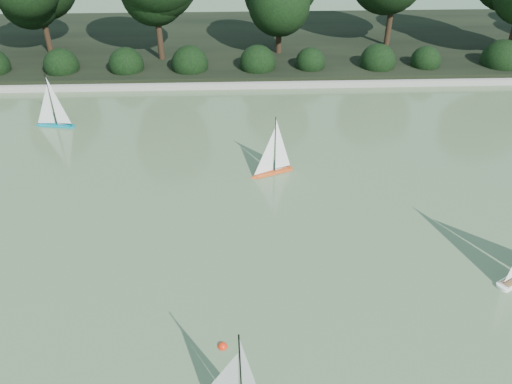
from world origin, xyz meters
TOP-DOWN VIEW (x-y plane):
  - ground at (0.00, 0.00)m, footprint 80.00×80.00m
  - pond_coping at (0.00, 9.00)m, footprint 40.00×0.35m
  - far_bank at (0.00, 13.00)m, footprint 40.00×8.00m
  - shrub_hedge at (0.00, 9.90)m, footprint 29.10×1.10m
  - sailboat_orange at (0.25, 3.85)m, footprint 1.05×0.54m
  - sailboat_teal at (-5.42, 6.49)m, footprint 1.14×0.36m
  - race_buoy at (-0.75, -0.95)m, footprint 0.14×0.14m

SIDE VIEW (x-z plane):
  - ground at x=0.00m, z-range 0.00..0.00m
  - race_buoy at x=-0.75m, z-range -0.07..0.07m
  - pond_coping at x=0.00m, z-range 0.00..0.18m
  - far_bank at x=0.00m, z-range 0.00..0.30m
  - sailboat_orange at x=0.25m, z-range -0.51..0.97m
  - sailboat_teal at x=-5.42m, z-range -0.53..1.02m
  - shrub_hedge at x=0.00m, z-range -0.10..1.00m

